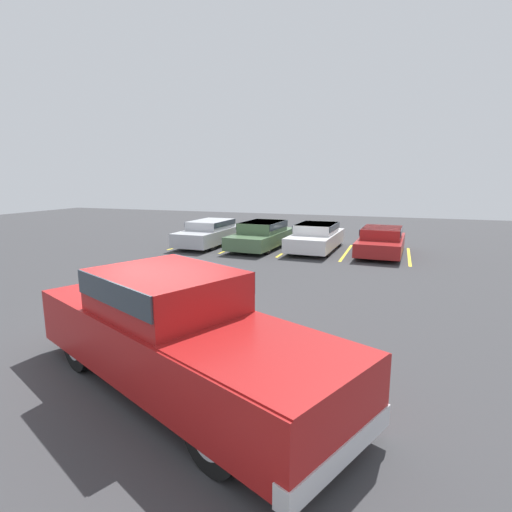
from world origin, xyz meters
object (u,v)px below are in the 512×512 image
Objects in this scene: parked_sedan_a at (210,232)px; parked_sedan_d at (381,240)px; parked_sedan_c at (316,236)px; pickup_truck at (179,333)px; parked_sedan_b at (262,234)px.

parked_sedan_d is (8.07, 0.25, -0.03)m from parked_sedan_a.
parked_sedan_c is at bearing 94.40° from parked_sedan_a.
parked_sedan_c is 2.86m from parked_sedan_d.
parked_sedan_a reaches higher than parked_sedan_d.
pickup_truck is 1.37× the size of parked_sedan_c.
parked_sedan_d is (2.45, 12.85, -0.30)m from pickup_truck.
parked_sedan_b is 5.38m from parked_sedan_d.
parked_sedan_b is 2.54m from parked_sedan_c.
parked_sedan_c is at bearing -88.34° from parked_sedan_d.
parked_sedan_b is (-2.93, 12.65, -0.25)m from pickup_truck.
parked_sedan_a is 5.22m from parked_sedan_c.
pickup_truck reaches higher than parked_sedan_a.
parked_sedan_c is at bearing 115.97° from pickup_truck.
pickup_truck is 1.32× the size of parked_sedan_a.
parked_sedan_b reaches higher than parked_sedan_d.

